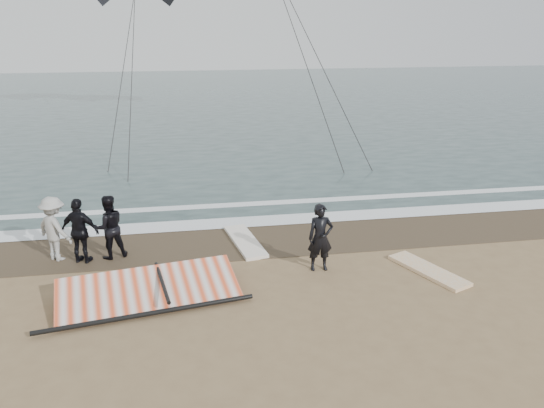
{
  "coord_description": "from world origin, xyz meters",
  "views": [
    {
      "loc": [
        -2.06,
        -9.72,
        6.09
      ],
      "look_at": [
        0.09,
        3.0,
        1.6
      ],
      "focal_mm": 35.0,
      "sensor_mm": 36.0,
      "label": 1
    }
  ],
  "objects_px": {
    "board_cream": "(245,241)",
    "sail_rig": "(147,290)",
    "man_main": "(320,238)",
    "board_white": "(428,270)"
  },
  "relations": [
    {
      "from": "board_cream",
      "to": "sail_rig",
      "type": "bearing_deg",
      "value": -142.65
    },
    {
      "from": "board_cream",
      "to": "man_main",
      "type": "bearing_deg",
      "value": -59.35
    },
    {
      "from": "man_main",
      "to": "board_white",
      "type": "bearing_deg",
      "value": -11.67
    },
    {
      "from": "board_white",
      "to": "board_cream",
      "type": "distance_m",
      "value": 5.12
    },
    {
      "from": "board_cream",
      "to": "board_white",
      "type": "bearing_deg",
      "value": -40.33
    },
    {
      "from": "man_main",
      "to": "sail_rig",
      "type": "bearing_deg",
      "value": -168.44
    },
    {
      "from": "sail_rig",
      "to": "man_main",
      "type": "bearing_deg",
      "value": 10.37
    },
    {
      "from": "man_main",
      "to": "sail_rig",
      "type": "relative_size",
      "value": 0.38
    },
    {
      "from": "man_main",
      "to": "board_cream",
      "type": "relative_size",
      "value": 0.73
    },
    {
      "from": "man_main",
      "to": "board_white",
      "type": "height_order",
      "value": "man_main"
    }
  ]
}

